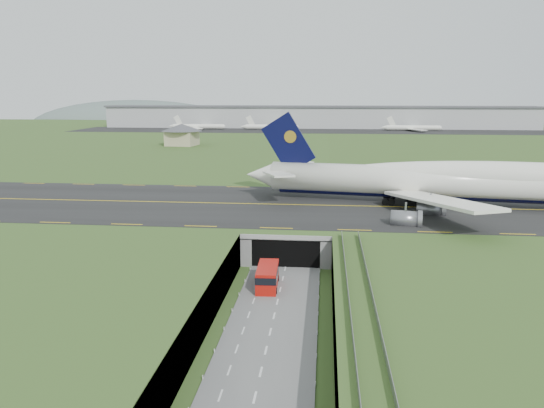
# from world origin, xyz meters

# --- Properties ---
(ground) EXTENTS (900.00, 900.00, 0.00)m
(ground) POSITION_xyz_m (0.00, 0.00, 0.00)
(ground) COLOR #385220
(ground) RESTS_ON ground
(airfield_deck) EXTENTS (800.00, 800.00, 6.00)m
(airfield_deck) POSITION_xyz_m (0.00, 0.00, 3.00)
(airfield_deck) COLOR gray
(airfield_deck) RESTS_ON ground
(trench_road) EXTENTS (12.00, 75.00, 0.20)m
(trench_road) POSITION_xyz_m (0.00, -7.50, 0.10)
(trench_road) COLOR slate
(trench_road) RESTS_ON ground
(taxiway) EXTENTS (800.00, 44.00, 0.18)m
(taxiway) POSITION_xyz_m (0.00, 33.00, 6.09)
(taxiway) COLOR black
(taxiway) RESTS_ON airfield_deck
(tunnel_portal) EXTENTS (17.00, 22.30, 6.00)m
(tunnel_portal) POSITION_xyz_m (0.00, 16.71, 3.33)
(tunnel_portal) COLOR gray
(tunnel_portal) RESTS_ON ground
(guideway) EXTENTS (3.00, 53.00, 7.05)m
(guideway) POSITION_xyz_m (11.00, -19.11, 5.32)
(guideway) COLOR #A8A8A3
(guideway) RESTS_ON ground
(jumbo_jet) EXTENTS (97.13, 61.53, 20.58)m
(jumbo_jet) POSITION_xyz_m (35.43, 35.54, 11.54)
(jumbo_jet) COLOR white
(jumbo_jet) RESTS_ON ground
(shuttle_tram) EXTENTS (3.50, 8.56, 3.43)m
(shuttle_tram) POSITION_xyz_m (-2.09, -1.98, 1.87)
(shuttle_tram) COLOR #B5130C
(shuttle_tram) RESTS_ON ground
(service_building) EXTENTS (20.67, 20.67, 10.23)m
(service_building) POSITION_xyz_m (-60.62, 163.62, 12.06)
(service_building) COLOR tan
(service_building) RESTS_ON ground
(cargo_terminal) EXTENTS (320.00, 67.00, 15.60)m
(cargo_terminal) POSITION_xyz_m (-0.15, 299.41, 13.96)
(cargo_terminal) COLOR #B2B2B2
(cargo_terminal) RESTS_ON ground
(distant_hills) EXTENTS (700.00, 91.00, 60.00)m
(distant_hills) POSITION_xyz_m (64.38, 430.00, -4.00)
(distant_hills) COLOR slate
(distant_hills) RESTS_ON ground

